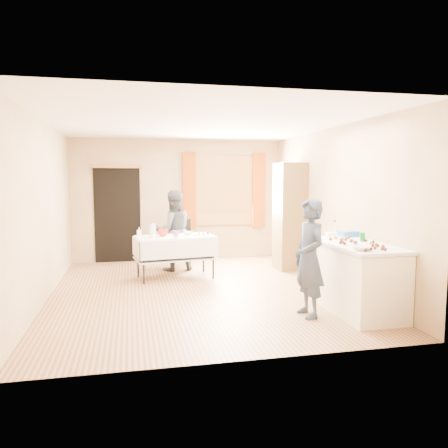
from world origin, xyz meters
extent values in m
cube|color=#9E7047|center=(0.00, 0.00, -0.01)|extent=(4.50, 5.50, 0.02)
cube|color=white|center=(0.00, 0.00, 2.61)|extent=(4.50, 5.50, 0.02)
cube|color=tan|center=(0.00, 2.76, 1.30)|extent=(4.50, 0.02, 2.60)
cube|color=tan|center=(0.00, -2.76, 1.30)|extent=(4.50, 0.02, 2.60)
cube|color=tan|center=(-2.26, 0.00, 1.30)|extent=(0.02, 5.50, 2.60)
cube|color=tan|center=(2.26, 0.00, 1.30)|extent=(0.02, 5.50, 2.60)
cube|color=olive|center=(1.00, 2.72, 1.50)|extent=(1.32, 0.06, 1.52)
cube|color=white|center=(1.00, 2.71, 1.50)|extent=(1.20, 0.02, 1.40)
cube|color=#9D430E|center=(0.22, 2.67, 1.50)|extent=(0.28, 0.06, 1.65)
cube|color=#9D430E|center=(1.78, 2.67, 1.50)|extent=(0.28, 0.06, 1.65)
cube|color=black|center=(-1.30, 2.73, 1.00)|extent=(0.95, 0.04, 2.00)
cube|color=olive|center=(-1.30, 2.70, 2.02)|extent=(1.05, 0.06, 0.08)
cube|color=brown|center=(1.99, 1.29, 1.03)|extent=(0.50, 0.60, 2.06)
cube|color=white|center=(1.89, -1.47, 0.43)|extent=(0.69, 1.53, 0.86)
cube|color=silver|center=(1.89, -1.47, 0.89)|extent=(0.76, 1.59, 0.04)
cube|color=silver|center=(-0.27, 0.97, 0.73)|extent=(1.44, 0.87, 0.04)
cube|color=black|center=(-0.05, 1.94, 0.42)|extent=(0.43, 0.43, 0.06)
cube|color=black|center=(-0.03, 2.12, 0.67)|extent=(0.39, 0.08, 0.56)
imported|color=#222C40|center=(1.18, -1.58, 0.76)|extent=(0.62, 0.46, 1.51)
imported|color=black|center=(-0.24, 1.61, 0.77)|extent=(0.95, 0.84, 1.54)
cylinder|color=#048621|center=(2.05, -1.34, 0.97)|extent=(0.07, 0.07, 0.12)
imported|color=white|center=(1.65, -2.01, 0.94)|extent=(0.39, 0.39, 0.05)
cube|color=white|center=(1.80, -0.92, 0.95)|extent=(0.16, 0.12, 0.08)
cube|color=blue|center=(2.13, -0.81, 0.95)|extent=(0.32, 0.24, 0.08)
cylinder|color=silver|center=(-0.67, 0.81, 0.86)|extent=(0.11, 0.11, 0.22)
imported|color=#B32415|center=(-0.48, 0.97, 0.81)|extent=(0.17, 0.17, 0.13)
imported|color=red|center=(-0.27, 0.80, 0.81)|extent=(0.16, 0.16, 0.12)
imported|color=white|center=(-0.01, 1.09, 0.78)|extent=(0.24, 0.24, 0.06)
cube|color=white|center=(0.24, 0.95, 0.76)|extent=(0.30, 0.24, 0.02)
imported|color=white|center=(-0.89, 1.05, 0.83)|extent=(0.08, 0.08, 0.16)
sphere|color=#3F2314|center=(1.95, -1.08, 0.93)|extent=(0.04, 0.04, 0.04)
sphere|color=#37140B|center=(1.88, -1.36, 0.93)|extent=(0.04, 0.04, 0.04)
sphere|color=#37140B|center=(1.78, -1.26, 0.93)|extent=(0.04, 0.04, 0.04)
sphere|color=#37140B|center=(1.89, -2.08, 0.93)|extent=(0.04, 0.04, 0.04)
sphere|color=#37140B|center=(1.85, -1.40, 0.93)|extent=(0.04, 0.04, 0.04)
sphere|color=#37140B|center=(1.85, -1.25, 0.93)|extent=(0.04, 0.04, 0.04)
sphere|color=#3F2314|center=(2.01, -1.89, 0.93)|extent=(0.04, 0.04, 0.04)
sphere|color=#37140B|center=(1.75, -2.02, 0.93)|extent=(0.04, 0.04, 0.04)
sphere|color=#37140B|center=(2.00, -1.06, 0.93)|extent=(0.04, 0.04, 0.04)
sphere|color=#37140B|center=(1.86, -1.49, 0.93)|extent=(0.04, 0.04, 0.04)
sphere|color=#37140B|center=(1.70, -1.46, 0.93)|extent=(0.04, 0.04, 0.04)
sphere|color=#37140B|center=(1.99, -1.82, 0.93)|extent=(0.04, 0.04, 0.04)
sphere|color=#3F2314|center=(1.85, -1.17, 0.93)|extent=(0.04, 0.04, 0.04)
sphere|color=#37140B|center=(1.93, -1.81, 0.93)|extent=(0.04, 0.04, 0.04)
sphere|color=#37140B|center=(1.78, -2.02, 0.93)|extent=(0.04, 0.04, 0.04)
sphere|color=#37140B|center=(1.66, -1.59, 0.93)|extent=(0.04, 0.04, 0.04)
sphere|color=#37140B|center=(1.67, -1.16, 0.93)|extent=(0.04, 0.04, 0.04)
sphere|color=#37140B|center=(1.83, -1.84, 0.93)|extent=(0.04, 0.04, 0.04)
sphere|color=#3F2314|center=(2.03, -1.60, 0.93)|extent=(0.04, 0.04, 0.04)
sphere|color=#37140B|center=(2.08, -1.38, 0.93)|extent=(0.04, 0.04, 0.04)
sphere|color=#37140B|center=(1.65, -1.50, 0.93)|extent=(0.04, 0.04, 0.04)
sphere|color=#37140B|center=(2.10, -1.54, 0.93)|extent=(0.04, 0.04, 0.04)
sphere|color=#37140B|center=(1.85, -1.98, 0.93)|extent=(0.04, 0.04, 0.04)
sphere|color=#37140B|center=(1.91, -2.12, 0.93)|extent=(0.04, 0.04, 0.04)
sphere|color=#3F2314|center=(1.97, -1.07, 0.93)|extent=(0.04, 0.04, 0.04)
sphere|color=#37140B|center=(1.86, -1.52, 0.93)|extent=(0.04, 0.04, 0.04)
sphere|color=#37140B|center=(1.66, -2.12, 0.93)|extent=(0.04, 0.04, 0.04)
sphere|color=#37140B|center=(1.67, -1.17, 0.93)|extent=(0.04, 0.04, 0.04)
sphere|color=#37140B|center=(2.02, -1.75, 0.93)|extent=(0.04, 0.04, 0.04)
sphere|color=#37140B|center=(1.70, -1.78, 0.93)|extent=(0.04, 0.04, 0.04)
sphere|color=#3F2314|center=(1.79, -1.07, 0.93)|extent=(0.04, 0.04, 0.04)
sphere|color=#37140B|center=(2.01, -1.92, 0.93)|extent=(0.04, 0.04, 0.04)
camera|label=1|loc=(-1.04, -6.70, 1.77)|focal=35.00mm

